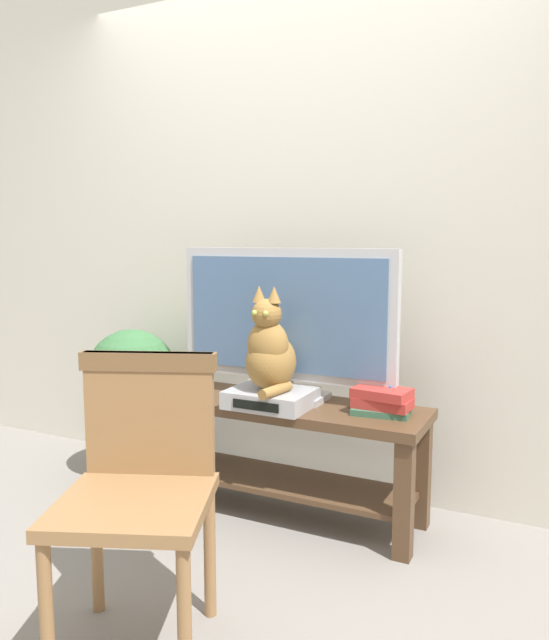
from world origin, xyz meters
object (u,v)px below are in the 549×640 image
at_px(tv_stand, 279,436).
at_px(tv, 286,320).
at_px(potted_plant, 132,386).
at_px(wooden_chair, 141,474).
at_px(media_box, 271,398).
at_px(book_stack, 382,401).
at_px(cat, 270,352).

relative_size(tv_stand, tv, 1.28).
distance_m(tv_stand, potted_plant, 0.89).
bearing_deg(wooden_chair, potted_plant, 130.36).
height_order(media_box, potted_plant, potted_plant).
distance_m(tv_stand, book_stack, 0.52).
distance_m(wooden_chair, book_stack, 1.10).
height_order(tv_stand, media_box, media_box).
xyz_separation_m(tv_stand, book_stack, (0.47, 0.02, 0.21)).
xyz_separation_m(cat, wooden_chair, (-0.01, -0.88, -0.24)).
xyz_separation_m(tv, media_box, (0.00, -0.15, -0.33)).
height_order(book_stack, potted_plant, potted_plant).
bearing_deg(cat, tv_stand, 91.26).
bearing_deg(media_box, potted_plant, 171.11).
relative_size(book_stack, potted_plant, 0.32).
distance_m(wooden_chair, potted_plant, 1.35).
bearing_deg(wooden_chair, tv, 89.61).
height_order(wooden_chair, book_stack, wooden_chair).
height_order(media_box, book_stack, book_stack).
xyz_separation_m(media_box, cat, (0.00, -0.01, 0.21)).
distance_m(tv_stand, wooden_chair, 0.99).
bearing_deg(potted_plant, cat, -9.80).
relative_size(tv, media_box, 2.91).
height_order(tv_stand, book_stack, book_stack).
bearing_deg(media_box, tv_stand, 90.75).
height_order(tv_stand, potted_plant, potted_plant).
distance_m(cat, potted_plant, 0.94).
bearing_deg(potted_plant, wooden_chair, -49.64).
bearing_deg(media_box, cat, -85.70).
height_order(wooden_chair, potted_plant, wooden_chair).
relative_size(wooden_chair, book_stack, 3.54).
bearing_deg(potted_plant, tv, 0.88).
height_order(tv_stand, wooden_chair, wooden_chair).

